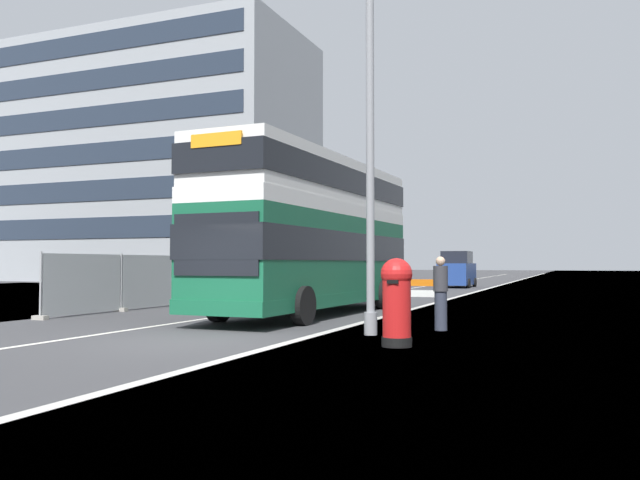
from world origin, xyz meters
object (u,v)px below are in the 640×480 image
Objects in this scene: roadworks_barrier at (415,293)px; car_oncoming_near at (348,273)px; pedestrian_at_kerb at (441,293)px; car_receding_mid at (457,271)px; double_decker_bus at (313,232)px; red_pillar_postbox at (397,298)px; lamppost_foreground at (370,137)px.

car_oncoming_near reaches higher than roadworks_barrier.
roadworks_barrier is 4.08m from pedestrian_at_kerb.
car_receding_mid is at bearing 61.75° from car_oncoming_near.
red_pillar_postbox is at bearing -55.94° from double_decker_bus.
red_pillar_postbox is (1.05, -1.69, -3.46)m from lamppost_foreground.
red_pillar_postbox is 23.90m from car_oncoming_near.
lamppost_foreground is 4.02m from pedestrian_at_kerb.
pedestrian_at_kerb reaches higher than red_pillar_postbox.
car_oncoming_near is at bearing 115.46° from pedestrian_at_kerb.
lamppost_foreground is 2.22× the size of car_receding_mid.
lamppost_foreground is at bearing -69.18° from car_oncoming_near.
double_decker_bus is 3.63m from roadworks_barrier.
double_decker_bus is at bearing 124.06° from red_pillar_postbox.
double_decker_bus is 2.45× the size of car_oncoming_near.
red_pillar_postbox is at bearing -58.18° from lamppost_foreground.
car_oncoming_near is (-7.51, 15.20, 0.35)m from roadworks_barrier.
car_oncoming_near is at bearing 105.77° from double_decker_bus.
double_decker_bus reaches higher than red_pillar_postbox.
roadworks_barrier is (-0.29, 5.31, -3.69)m from lamppost_foreground.
car_oncoming_near is 9.63m from car_receding_mid.
roadworks_barrier is 0.42× the size of car_receding_mid.
double_decker_bus reaches higher than car_receding_mid.
roadworks_barrier is 16.96m from car_oncoming_near.
roadworks_barrier is at bearing -82.88° from car_receding_mid.
lamppost_foreground is at bearing -128.95° from pedestrian_at_kerb.
double_decker_bus reaches higher than pedestrian_at_kerb.
car_oncoming_near is 21.02m from pedestrian_at_kerb.
double_decker_bus is at bearing -171.85° from roadworks_barrier.
red_pillar_postbox is 7.13m from roadworks_barrier.
double_decker_bus is at bearing -90.33° from car_receding_mid.
car_receding_mid is (-2.96, 23.68, 0.41)m from roadworks_barrier.
double_decker_bus is 6.68× the size of red_pillar_postbox.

